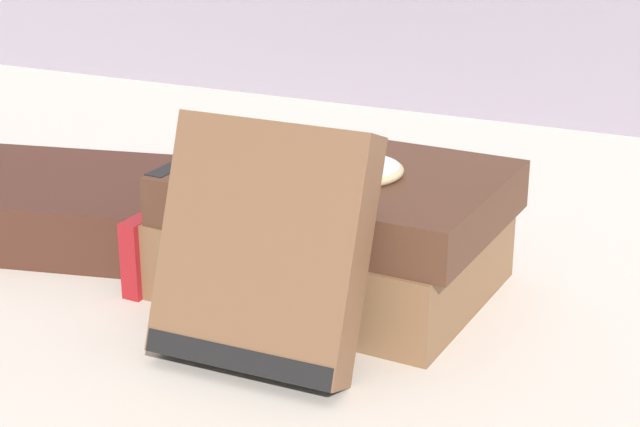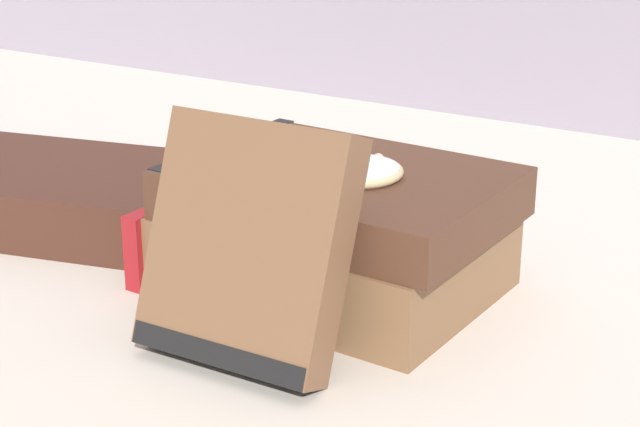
% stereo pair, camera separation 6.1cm
% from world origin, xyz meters
% --- Properties ---
extents(ground_plane, '(3.00, 3.00, 0.00)m').
position_xyz_m(ground_plane, '(0.00, 0.00, 0.00)').
color(ground_plane, beige).
extents(book_flat_bottom, '(0.20, 0.15, 0.05)m').
position_xyz_m(book_flat_bottom, '(-0.02, -0.00, 0.02)').
color(book_flat_bottom, brown).
rests_on(book_flat_bottom, ground_plane).
extents(book_flat_top, '(0.20, 0.15, 0.03)m').
position_xyz_m(book_flat_top, '(-0.01, 0.00, 0.06)').
color(book_flat_top, '#4C2D1E').
rests_on(book_flat_top, book_flat_bottom).
extents(book_side_left, '(0.23, 0.17, 0.04)m').
position_xyz_m(book_side_left, '(-0.24, -0.00, 0.02)').
color(book_side_left, '#422319').
rests_on(book_side_left, ground_plane).
extents(book_leaning_front, '(0.11, 0.07, 0.13)m').
position_xyz_m(book_leaning_front, '(-0.00, -0.10, 0.06)').
color(book_leaning_front, brown).
rests_on(book_leaning_front, ground_plane).
extents(pocket_watch, '(0.05, 0.06, 0.01)m').
position_xyz_m(pocket_watch, '(0.01, -0.01, 0.08)').
color(pocket_watch, silver).
rests_on(pocket_watch, book_flat_top).
extents(reading_glasses, '(0.10, 0.05, 0.00)m').
position_xyz_m(reading_glasses, '(-0.08, 0.13, 0.00)').
color(reading_glasses, '#ADADB2').
rests_on(reading_glasses, ground_plane).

